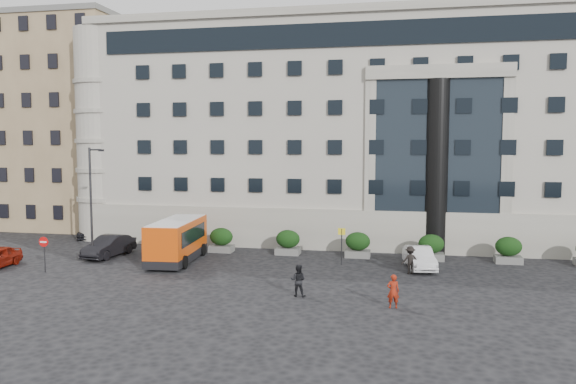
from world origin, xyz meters
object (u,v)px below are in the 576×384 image
object	(u,v)px
pedestrian_a	(393,291)
hedge_a	(221,240)
hedge_b	(288,242)
hedge_c	(358,245)
parked_car_b	(109,246)
pedestrian_b	(298,280)
minibus	(177,239)
red_truck	(149,219)
hedge_e	(508,250)
bus_stop_sign	(342,240)
parked_car_c	(95,230)
no_entry_sign	(44,247)
pedestrian_c	(410,260)
hedge_d	(431,247)
white_taxi	(419,258)
street_lamp	(92,199)
parked_car_d	(110,224)

from	to	relation	value
pedestrian_a	hedge_a	bearing A→B (deg)	-54.15
hedge_b	hedge_c	distance (m)	5.20
hedge_a	hedge_b	bearing A→B (deg)	0.00
hedge_a	parked_car_b	distance (m)	8.23
pedestrian_b	parked_car_b	bearing A→B (deg)	-24.66
minibus	red_truck	bearing A→B (deg)	118.85
parked_car_b	hedge_e	bearing A→B (deg)	13.37
hedge_a	parked_car_b	xyz separation A→B (m)	(-7.50, -3.39, -0.15)
bus_stop_sign	parked_car_c	world-z (taller)	bus_stop_sign
no_entry_sign	pedestrian_c	xyz separation A→B (m)	(23.06, 4.18, -0.76)
hedge_d	no_entry_sign	size ratio (longest dim) A/B	0.79
bus_stop_sign	white_taxi	bearing A→B (deg)	-1.98
hedge_d	hedge_e	size ratio (longest dim) A/B	1.00
hedge_c	parked_car_b	size ratio (longest dim) A/B	0.39
parked_car_c	pedestrian_c	size ratio (longest dim) A/B	2.37
bus_stop_sign	parked_car_c	bearing A→B (deg)	162.79
hedge_e	parked_car_b	xyz separation A→B (m)	(-28.30, -3.39, -0.15)
bus_stop_sign	no_entry_sign	world-z (taller)	bus_stop_sign
street_lamp	pedestrian_c	bearing A→B (deg)	0.38
parked_car_c	pedestrian_b	distance (m)	26.00
pedestrian_c	hedge_a	bearing A→B (deg)	-35.09
bus_stop_sign	parked_car_c	distance (m)	23.58
red_truck	hedge_d	bearing A→B (deg)	-12.03
hedge_c	pedestrian_c	world-z (taller)	hedge_c
hedge_b	pedestrian_c	xyz separation A→B (m)	(8.86, -4.65, -0.03)
street_lamp	pedestrian_a	size ratio (longest dim) A/B	4.63
parked_car_b	parked_car_c	xyz separation A→B (m)	(-5.50, 7.56, -0.16)
hedge_c	hedge_d	xyz separation A→B (m)	(5.20, 0.00, 0.00)
parked_car_c	hedge_b	bearing A→B (deg)	-15.17
hedge_a	hedge_e	xyz separation A→B (m)	(20.80, 0.00, 0.00)
hedge_e	white_taxi	size ratio (longest dim) A/B	0.42
red_truck	pedestrian_c	xyz separation A→B (m)	(23.40, -12.00, -0.41)
hedge_a	minibus	distance (m)	4.50
minibus	hedge_d	bearing A→B (deg)	8.57
pedestrian_b	hedge_a	bearing A→B (deg)	-52.41
hedge_b	hedge_e	world-z (taller)	same
parked_car_c	parked_car_d	size ratio (longest dim) A/B	0.75
minibus	white_taxi	xyz separation A→B (m)	(16.62, 1.02, -0.89)
hedge_b	minibus	size ratio (longest dim) A/B	0.26
no_entry_sign	parked_car_c	distance (m)	13.65
hedge_a	white_taxi	size ratio (longest dim) A/B	0.42
hedge_b	street_lamp	world-z (taller)	street_lamp
hedge_a	hedge_e	size ratio (longest dim) A/B	1.00
parked_car_b	parked_car_d	xyz separation A→B (m)	(-5.50, 10.18, 0.01)
street_lamp	pedestrian_a	bearing A→B (deg)	-19.86
hedge_c	pedestrian_a	distance (m)	12.68
hedge_e	parked_car_c	world-z (taller)	hedge_e
hedge_c	hedge_e	bearing A→B (deg)	0.00
red_truck	parked_car_b	size ratio (longest dim) A/B	1.04
minibus	hedge_a	bearing A→B (deg)	59.91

